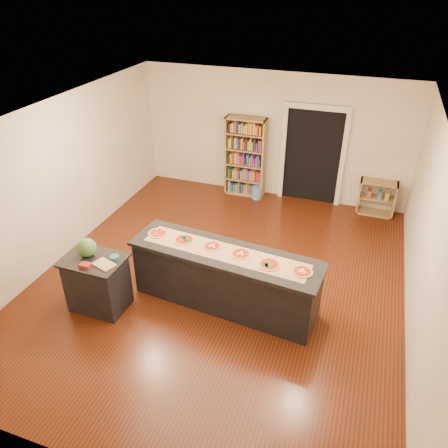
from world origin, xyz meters
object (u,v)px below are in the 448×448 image
(kitchen_island, at_px, (225,278))
(low_shelf, at_px, (377,198))
(waste_bin, at_px, (257,192))
(watermelon, at_px, (87,248))
(bookshelf, at_px, (245,157))
(side_counter, at_px, (98,283))

(kitchen_island, distance_m, low_shelf, 4.36)
(low_shelf, height_order, waste_bin, low_shelf)
(kitchen_island, bearing_deg, watermelon, -155.64)
(kitchen_island, bearing_deg, bookshelf, 108.16)
(side_counter, height_order, low_shelf, side_counter)
(kitchen_island, relative_size, bookshelf, 1.62)
(kitchen_island, distance_m, waste_bin, 3.72)
(bookshelf, height_order, low_shelf, bookshelf)
(kitchen_island, xyz_separation_m, waste_bin, (-0.50, 3.67, -0.34))
(side_counter, distance_m, bookshelf, 4.66)
(watermelon, bearing_deg, bookshelf, 76.14)
(kitchen_island, bearing_deg, waste_bin, 103.48)
(side_counter, height_order, watermelon, watermelon)
(bookshelf, distance_m, waste_bin, 0.85)
(waste_bin, height_order, watermelon, watermelon)
(bookshelf, relative_size, watermelon, 6.39)
(watermelon, bearing_deg, side_counter, -24.82)
(low_shelf, relative_size, watermelon, 2.68)
(side_counter, xyz_separation_m, watermelon, (-0.12, 0.06, 0.59))
(side_counter, height_order, bookshelf, bookshelf)
(side_counter, xyz_separation_m, waste_bin, (1.33, 4.38, -0.30))
(kitchen_island, xyz_separation_m, watermelon, (-1.95, -0.66, 0.55))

